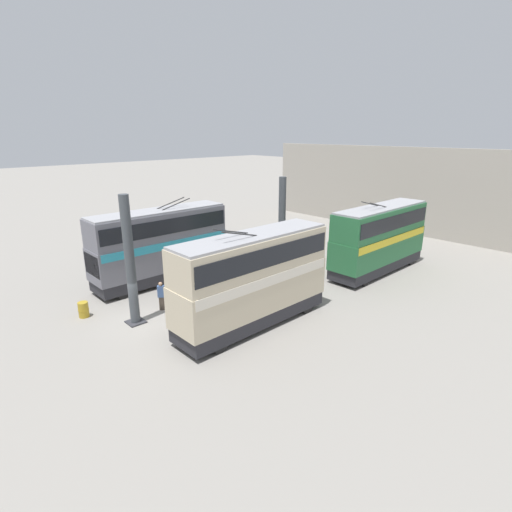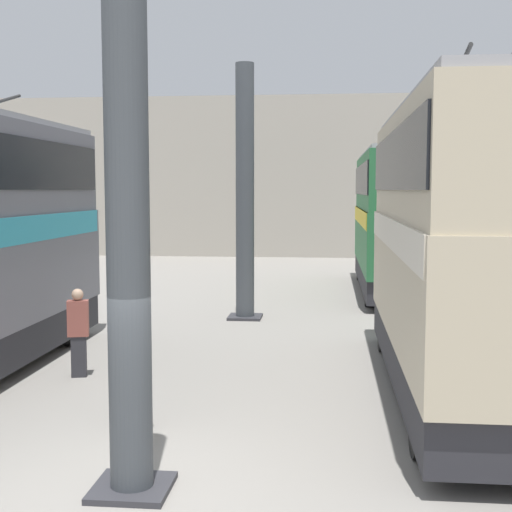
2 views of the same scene
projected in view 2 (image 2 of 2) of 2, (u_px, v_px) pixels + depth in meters
The scene contains 8 objects.
ground_plane at pixel (138, 481), 9.35m from camera, with size 240.00×240.00×0.00m, color gray.
depot_back_wall at pixel (286, 177), 40.10m from camera, with size 0.50×36.00×9.07m.
support_column_near at pixel (127, 207), 8.72m from camera, with size 0.98×0.98×7.46m.
support_column_far at pixel (245, 197), 20.87m from camera, with size 0.98×0.98×7.46m.
bus_left_near at pixel (460, 232), 13.04m from camera, with size 9.75×2.54×5.98m.
bus_left_far at pixel (394, 213), 26.27m from camera, with size 9.90×2.54×5.82m.
person_by_right_row at pixel (78, 330), 14.50m from camera, with size 0.34×0.47×1.82m.
person_aisle_foreground at pixel (135, 373), 11.05m from camera, with size 0.48×0.45×1.83m.
Camera 2 is at (-8.83, -2.46, 3.82)m, focal length 50.00 mm.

